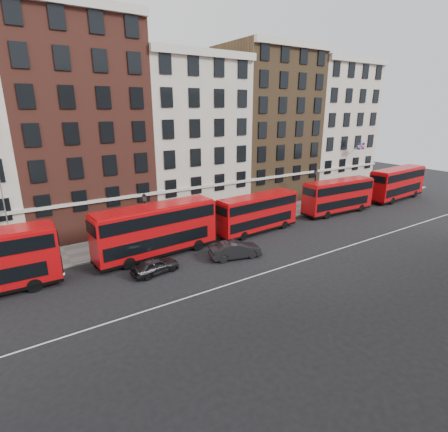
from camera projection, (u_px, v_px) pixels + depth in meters
ground at (281, 255)px, 32.18m from camera, size 120.00×120.00×0.00m
pavement at (219, 224)px, 40.55m from camera, size 80.00×5.00×0.15m
kerb at (232, 230)px, 38.55m from camera, size 80.00×0.30×0.16m
road_centre_line at (296, 263)px, 30.58m from camera, size 70.00×0.12×0.01m
building_terrace at (185, 131)px, 43.28m from camera, size 64.00×11.95×22.00m
bus_b at (156, 229)px, 31.41m from camera, size 11.47×3.44×4.75m
bus_c at (257, 213)px, 37.59m from camera, size 9.98×3.04×4.13m
bus_d at (338, 196)px, 44.41m from camera, size 10.38×2.92×4.32m
bus_e at (397, 183)px, 51.16m from camera, size 11.22×3.46×4.65m
car_rear at (155, 266)px, 28.46m from camera, size 4.11×2.07×1.35m
car_front at (235, 250)px, 31.44m from camera, size 4.96×2.68×1.55m
lamp_post_left at (146, 218)px, 32.88m from camera, size 0.44×0.44×5.33m
lamp_post_right at (315, 186)px, 46.05m from camera, size 0.44×0.44×5.33m
traffic_light at (373, 182)px, 51.65m from camera, size 0.25×0.45×3.27m
iron_railings at (210, 215)px, 42.14m from camera, size 6.60×0.06×1.00m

